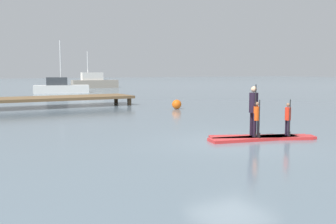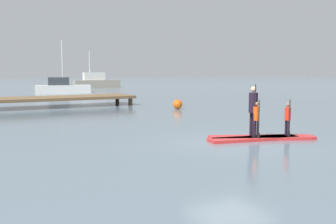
{
  "view_description": "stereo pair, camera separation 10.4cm",
  "coord_description": "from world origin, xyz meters",
  "px_view_note": "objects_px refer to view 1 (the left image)",
  "views": [
    {
      "loc": [
        -7.97,
        -9.98,
        2.31
      ],
      "look_at": [
        -0.43,
        3.47,
        0.69
      ],
      "focal_mm": 41.87,
      "sensor_mm": 36.0,
      "label": 1
    },
    {
      "loc": [
        -7.88,
        -10.03,
        2.31
      ],
      "look_at": [
        -0.43,
        3.47,
        0.69
      ],
      "focal_mm": 41.87,
      "sensor_mm": 36.0,
      "label": 2
    }
  ],
  "objects_px": {
    "paddler_adult": "(254,108)",
    "mooring_buoy_near": "(177,104)",
    "paddler_child_front": "(288,117)",
    "fishing_boat_green_midground": "(60,87)",
    "paddleboard_near": "(256,138)",
    "paddleboard_far": "(262,137)",
    "paddler_child_solo": "(257,117)",
    "motor_boat_small_navy": "(94,82)"
  },
  "relations": [
    {
      "from": "paddler_child_solo",
      "to": "motor_boat_small_navy",
      "type": "relative_size",
      "value": 0.2
    },
    {
      "from": "paddleboard_near",
      "to": "paddler_child_solo",
      "type": "distance_m",
      "value": 0.72
    },
    {
      "from": "paddler_child_solo",
      "to": "paddler_child_front",
      "type": "distance_m",
      "value": 1.16
    },
    {
      "from": "paddler_adult",
      "to": "paddler_child_solo",
      "type": "bearing_deg",
      "value": -97.0
    },
    {
      "from": "fishing_boat_green_midground",
      "to": "motor_boat_small_navy",
      "type": "height_order",
      "value": "fishing_boat_green_midground"
    },
    {
      "from": "paddleboard_near",
      "to": "paddleboard_far",
      "type": "relative_size",
      "value": 0.95
    },
    {
      "from": "fishing_boat_green_midground",
      "to": "paddleboard_near",
      "type": "bearing_deg",
      "value": -92.4
    },
    {
      "from": "paddler_child_front",
      "to": "fishing_boat_green_midground",
      "type": "height_order",
      "value": "fishing_boat_green_midground"
    },
    {
      "from": "paddleboard_near",
      "to": "motor_boat_small_navy",
      "type": "relative_size",
      "value": 0.53
    },
    {
      "from": "paddleboard_far",
      "to": "mooring_buoy_near",
      "type": "bearing_deg",
      "value": 75.07
    },
    {
      "from": "paddler_child_solo",
      "to": "mooring_buoy_near",
      "type": "relative_size",
      "value": 2.21
    },
    {
      "from": "paddler_child_front",
      "to": "paddler_adult",
      "type": "bearing_deg",
      "value": 154.91
    },
    {
      "from": "paddleboard_far",
      "to": "mooring_buoy_near",
      "type": "relative_size",
      "value": 6.15
    },
    {
      "from": "paddler_child_solo",
      "to": "motor_boat_small_navy",
      "type": "height_order",
      "value": "motor_boat_small_navy"
    },
    {
      "from": "paddleboard_far",
      "to": "fishing_boat_green_midground",
      "type": "relative_size",
      "value": 0.6
    },
    {
      "from": "paddler_child_front",
      "to": "motor_boat_small_navy",
      "type": "distance_m",
      "value": 42.48
    },
    {
      "from": "paddleboard_near",
      "to": "paddleboard_far",
      "type": "bearing_deg",
      "value": 8.71
    },
    {
      "from": "paddleboard_near",
      "to": "paddler_adult",
      "type": "bearing_deg",
      "value": 82.19
    },
    {
      "from": "paddler_adult",
      "to": "paddler_child_front",
      "type": "bearing_deg",
      "value": -25.09
    },
    {
      "from": "paddler_adult",
      "to": "mooring_buoy_near",
      "type": "xyz_separation_m",
      "value": [
        3.11,
        10.38,
        -0.79
      ]
    },
    {
      "from": "paddler_adult",
      "to": "fishing_boat_green_midground",
      "type": "bearing_deg",
      "value": 87.64
    },
    {
      "from": "paddler_adult",
      "to": "motor_boat_small_navy",
      "type": "bearing_deg",
      "value": 78.57
    },
    {
      "from": "paddler_adult",
      "to": "fishing_boat_green_midground",
      "type": "height_order",
      "value": "fishing_boat_green_midground"
    },
    {
      "from": "paddler_child_solo",
      "to": "paddleboard_far",
      "type": "height_order",
      "value": "paddler_child_solo"
    },
    {
      "from": "paddler_adult",
      "to": "mooring_buoy_near",
      "type": "height_order",
      "value": "paddler_adult"
    },
    {
      "from": "paddler_child_front",
      "to": "mooring_buoy_near",
      "type": "xyz_separation_m",
      "value": [
        2.02,
        10.89,
        -0.45
      ]
    },
    {
      "from": "paddler_child_solo",
      "to": "paddler_child_front",
      "type": "xyz_separation_m",
      "value": [
        1.11,
        -0.31,
        -0.03
      ]
    },
    {
      "from": "paddler_adult",
      "to": "fishing_boat_green_midground",
      "type": "xyz_separation_m",
      "value": [
        1.29,
        31.35,
        -0.47
      ]
    },
    {
      "from": "paddleboard_near",
      "to": "paddler_child_front",
      "type": "relative_size",
      "value": 2.65
    },
    {
      "from": "paddler_adult",
      "to": "paddler_child_front",
      "type": "distance_m",
      "value": 1.25
    },
    {
      "from": "paddleboard_far",
      "to": "paddler_child_front",
      "type": "height_order",
      "value": "paddler_child_front"
    },
    {
      "from": "paddleboard_near",
      "to": "mooring_buoy_near",
      "type": "xyz_separation_m",
      "value": [
        3.13,
        10.56,
        0.24
      ]
    },
    {
      "from": "paddler_adult",
      "to": "motor_boat_small_navy",
      "type": "xyz_separation_m",
      "value": [
        8.36,
        41.35,
        -0.28
      ]
    },
    {
      "from": "paddleboard_far",
      "to": "fishing_boat_green_midground",
      "type": "distance_m",
      "value": 31.5
    },
    {
      "from": "paddleboard_far",
      "to": "motor_boat_small_navy",
      "type": "height_order",
      "value": "motor_boat_small_navy"
    },
    {
      "from": "paddleboard_near",
      "to": "motor_boat_small_navy",
      "type": "xyz_separation_m",
      "value": [
        8.38,
        41.53,
        0.75
      ]
    },
    {
      "from": "paddler_adult",
      "to": "mooring_buoy_near",
      "type": "distance_m",
      "value": 10.86
    },
    {
      "from": "paddler_child_solo",
      "to": "paddler_adult",
      "type": "bearing_deg",
      "value": 83.0
    },
    {
      "from": "paddler_child_front",
      "to": "motor_boat_small_navy",
      "type": "xyz_separation_m",
      "value": [
        7.27,
        41.86,
        0.06
      ]
    },
    {
      "from": "mooring_buoy_near",
      "to": "fishing_boat_green_midground",
      "type": "bearing_deg",
      "value": 94.94
    },
    {
      "from": "paddler_child_front",
      "to": "fishing_boat_green_midground",
      "type": "relative_size",
      "value": 0.22
    },
    {
      "from": "paddleboard_far",
      "to": "paddler_adult",
      "type": "xyz_separation_m",
      "value": [
        -0.3,
        0.13,
        1.02
      ]
    }
  ]
}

